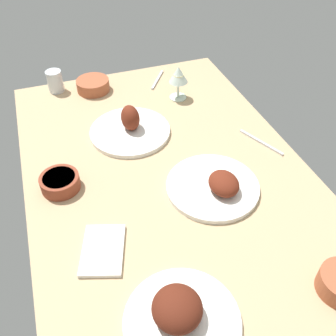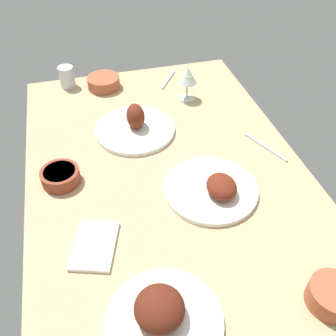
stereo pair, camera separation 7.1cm
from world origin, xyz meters
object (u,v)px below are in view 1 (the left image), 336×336
(plate_center_main, at_px, (130,128))
(bowl_cream, at_px, (93,85))
(plate_near_viewer, at_px, (216,186))
(fork_loose, at_px, (157,80))
(wine_glass, at_px, (178,76))
(plate_far_side, at_px, (180,316))
(spoon_loose, at_px, (261,142))
(water_tumbler, at_px, (55,81))
(folded_napkin, at_px, (103,250))
(bowl_onions, at_px, (60,182))

(plate_center_main, relative_size, bowl_cream, 2.15)
(plate_near_viewer, distance_m, fork_loose, 0.70)
(wine_glass, bearing_deg, plate_far_side, 159.73)
(bowl_cream, relative_size, spoon_loose, 0.73)
(plate_center_main, distance_m, bowl_cream, 0.35)
(plate_center_main, xyz_separation_m, plate_near_viewer, (-0.37, -0.17, -0.00))
(water_tumbler, xyz_separation_m, spoon_loose, (-0.60, -0.64, -0.04))
(plate_far_side, xyz_separation_m, folded_napkin, (0.25, 0.12, -0.02))
(bowl_onions, bearing_deg, plate_near_viewer, -110.50)
(water_tumbler, bearing_deg, fork_loose, -97.85)
(fork_loose, bearing_deg, wine_glass, -133.40)
(plate_center_main, bearing_deg, spoon_loose, -116.88)
(plate_far_side, relative_size, folded_napkin, 1.68)
(bowl_cream, distance_m, folded_napkin, 0.83)
(wine_glass, distance_m, spoon_loose, 0.43)
(plate_far_side, distance_m, water_tumbler, 1.12)
(water_tumbler, bearing_deg, wine_glass, -115.52)
(plate_far_side, distance_m, fork_loose, 1.09)
(plate_near_viewer, xyz_separation_m, spoon_loose, (0.16, -0.25, -0.01))
(wine_glass, relative_size, water_tumbler, 1.55)
(plate_far_side, relative_size, plate_near_viewer, 0.93)
(bowl_onions, distance_m, water_tumbler, 0.59)
(bowl_onions, distance_m, bowl_cream, 0.58)
(plate_center_main, xyz_separation_m, water_tumbler, (0.39, 0.22, 0.02))
(bowl_onions, xyz_separation_m, spoon_loose, (-0.01, -0.70, -0.02))
(bowl_onions, relative_size, fork_loose, 0.74)
(plate_near_viewer, distance_m, bowl_cream, 0.75)
(folded_napkin, height_order, spoon_loose, folded_napkin)
(bowl_onions, relative_size, spoon_loose, 0.65)
(bowl_onions, bearing_deg, folded_napkin, -165.16)
(plate_far_side, bearing_deg, wine_glass, -20.27)
(fork_loose, height_order, spoon_loose, same)
(folded_napkin, relative_size, spoon_loose, 0.86)
(bowl_cream, bearing_deg, plate_far_side, 179.50)
(spoon_loose, bearing_deg, water_tumbler, 23.61)
(wine_glass, distance_m, fork_loose, 0.19)
(water_tumbler, xyz_separation_m, fork_loose, (-0.06, -0.43, -0.04))
(plate_far_side, distance_m, folded_napkin, 0.28)
(plate_center_main, bearing_deg, water_tumbler, 29.49)
(wine_glass, bearing_deg, plate_near_viewer, 171.92)
(water_tumbler, xyz_separation_m, folded_napkin, (-0.86, -0.01, -0.04))
(plate_center_main, xyz_separation_m, wine_glass, (0.16, -0.25, 0.08))
(bowl_onions, relative_size, bowl_cream, 0.89)
(bowl_cream, xyz_separation_m, spoon_loose, (-0.55, -0.49, -0.02))
(plate_far_side, distance_m, spoon_loose, 0.71)
(plate_center_main, distance_m, water_tumbler, 0.44)
(plate_center_main, bearing_deg, bowl_onions, 125.94)
(water_tumbler, bearing_deg, bowl_cream, -108.09)
(plate_near_viewer, relative_size, water_tumbler, 3.19)
(bowl_cream, height_order, water_tumbler, water_tumbler)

